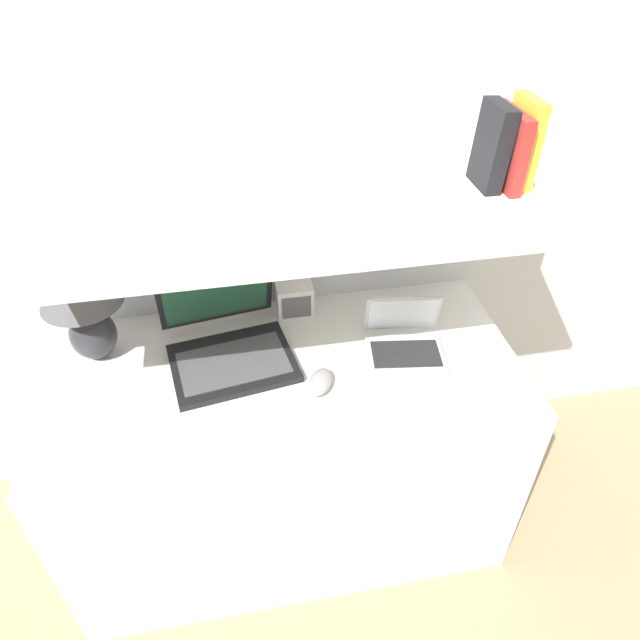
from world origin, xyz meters
TOP-DOWN VIEW (x-y plane):
  - ground_plane at (0.00, 0.00)m, footprint 12.00×12.00m
  - wall_back at (0.00, 0.71)m, footprint 6.00×0.05m
  - desk at (0.00, 0.32)m, footprint 1.35×0.64m
  - back_riser at (0.00, 0.66)m, footprint 1.35×0.04m
  - shelf at (0.00, 0.39)m, footprint 1.35×0.58m
  - table_lamp at (-0.52, 0.48)m, footprint 0.22×0.22m
  - laptop_large at (-0.15, 0.41)m, footprint 0.39×0.39m
  - laptop_small at (0.36, 0.33)m, footprint 0.25×0.23m
  - computer_mouse at (0.09, 0.23)m, footprint 0.10×0.12m
  - router_box at (0.07, 0.57)m, footprint 0.11×0.09m
  - book_yellow at (0.63, 0.39)m, footprint 0.03×0.13m
  - book_red at (0.59, 0.39)m, footprint 0.03×0.17m
  - book_black at (0.55, 0.39)m, footprint 0.05×0.13m

SIDE VIEW (x-z plane):
  - ground_plane at x=0.00m, z-range 0.00..0.00m
  - desk at x=0.00m, z-range 0.00..0.75m
  - back_riser at x=0.00m, z-range 0.00..1.20m
  - computer_mouse at x=0.09m, z-range 0.75..0.78m
  - laptop_small at x=0.36m, z-range 0.70..0.86m
  - router_box at x=0.07m, z-range 0.75..0.86m
  - laptop_large at x=-0.15m, z-range 0.67..0.94m
  - table_lamp at x=-0.52m, z-range 0.79..1.09m
  - wall_back at x=0.00m, z-range 0.00..2.40m
  - shelf at x=0.00m, z-range 1.20..1.23m
  - book_red at x=0.59m, z-range 1.23..1.42m
  - book_black at x=0.55m, z-range 1.22..1.43m
  - book_yellow at x=0.63m, z-range 1.23..1.44m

